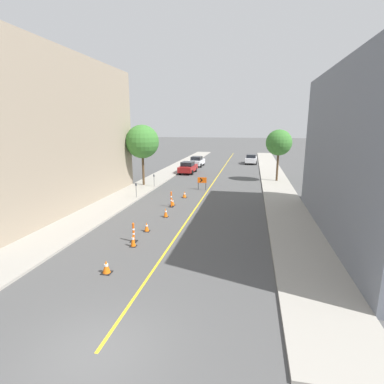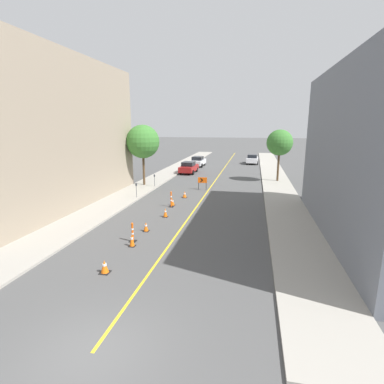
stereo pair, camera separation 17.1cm
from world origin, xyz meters
name	(u,v)px [view 1 (the left image)]	position (x,y,z in m)	size (l,w,h in m)	color
ground_plane	(96,354)	(0.00, 0.00, 0.00)	(300.00, 300.00, 0.00)	#4C4C4C
lane_stripe	(218,175)	(0.00, 32.23, 0.00)	(0.12, 64.46, 0.01)	gold
sidewalk_left	(167,173)	(-7.02, 32.23, 0.06)	(3.14, 64.46, 0.13)	#9E998E
sidewalk_right	(273,176)	(7.02, 32.23, 0.06)	(3.14, 64.46, 0.13)	#9E998E
building_facade_left	(48,133)	(-11.59, 14.52, 5.85)	(6.00, 18.87, 11.69)	gray
traffic_cone_nearest	(106,267)	(-1.96, 4.55, 0.30)	(0.44, 0.44, 0.62)	black
traffic_cone_second	(133,240)	(-1.95, 7.63, 0.36)	(0.35, 0.35, 0.73)	black
traffic_cone_third	(147,227)	(-2.03, 10.02, 0.29)	(0.36, 0.36, 0.60)	black
traffic_cone_fourth	(166,213)	(-1.69, 13.12, 0.33)	(0.36, 0.36, 0.67)	black
traffic_cone_fifth	(173,202)	(-2.02, 16.27, 0.29)	(0.40, 0.40, 0.59)	black
traffic_cone_farthest	(184,195)	(-1.66, 19.13, 0.28)	(0.44, 0.44, 0.56)	black
delineator_post_front	(134,234)	(-2.17, 8.28, 0.48)	(0.38, 0.38, 1.13)	black
delineator_post_rear	(171,200)	(-2.01, 15.83, 0.56)	(0.37, 0.37, 1.28)	black
arrow_barricade_primary	(202,181)	(-0.63, 22.73, 0.93)	(0.92, 0.12, 1.29)	#EF560C
parked_car_curb_near	(188,167)	(-4.28, 32.93, 0.80)	(1.99, 4.37, 1.59)	maroon
parked_car_curb_mid	(197,161)	(-4.32, 39.96, 0.80)	(2.01, 4.38, 1.59)	silver
parked_car_curb_far	(251,159)	(4.13, 45.03, 0.80)	(1.95, 4.35, 1.59)	silver
parking_meter_near_curb	(136,187)	(-5.80, 17.87, 1.06)	(0.12, 0.11, 1.33)	#4C4C51
parking_meter_far_curb	(154,178)	(-5.80, 22.92, 1.04)	(0.12, 0.11, 1.29)	#4C4C51
street_tree_left_near	(142,142)	(-7.18, 23.50, 4.74)	(3.51, 3.51, 6.38)	#4C3823
street_tree_right_near	(279,143)	(7.18, 28.86, 4.50)	(2.93, 2.93, 5.86)	#4C3823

